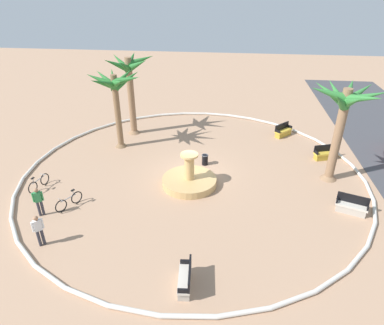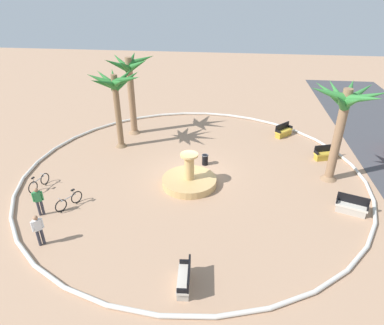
% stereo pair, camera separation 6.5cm
% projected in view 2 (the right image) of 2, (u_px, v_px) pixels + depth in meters
% --- Properties ---
extents(ground_plane, '(80.00, 80.00, 0.00)m').
position_uv_depth(ground_plane, '(193.00, 173.00, 21.72)').
color(ground_plane, tan).
extents(plaza_curb, '(21.43, 21.43, 0.20)m').
position_uv_depth(plaza_curb, '(193.00, 172.00, 21.67)').
color(plaza_curb, silver).
rests_on(plaza_curb, ground).
extents(fountain, '(3.29, 3.29, 2.09)m').
position_uv_depth(fountain, '(189.00, 180.00, 20.36)').
color(fountain, tan).
rests_on(fountain, ground).
extents(palm_tree_near_fountain, '(4.02, 4.13, 6.03)m').
position_uv_depth(palm_tree_near_fountain, '(344.00, 110.00, 18.90)').
color(palm_tree_near_fountain, '#8E6B4C').
rests_on(palm_tree_near_fountain, ground).
extents(palm_tree_by_curb, '(3.80, 3.58, 6.25)m').
position_uv_depth(palm_tree_by_curb, '(130.00, 78.00, 25.20)').
color(palm_tree_by_curb, '#8E6B4C').
rests_on(palm_tree_by_curb, ground).
extents(palm_tree_mid_plaza, '(3.84, 3.99, 5.62)m').
position_uv_depth(palm_tree_mid_plaza, '(115.00, 88.00, 23.03)').
color(palm_tree_mid_plaza, brown).
rests_on(palm_tree_mid_plaza, ground).
extents(bench_east, '(1.63, 0.62, 1.00)m').
position_uv_depth(bench_east, '(184.00, 280.00, 13.58)').
color(bench_east, beige).
rests_on(bench_east, ground).
extents(bench_west, '(0.98, 1.68, 1.00)m').
position_uv_depth(bench_west, '(325.00, 155.00, 23.22)').
color(bench_west, gold).
rests_on(bench_west, ground).
extents(bench_north, '(1.49, 1.48, 1.00)m').
position_uv_depth(bench_north, '(283.00, 132.00, 26.64)').
color(bench_north, gold).
rests_on(bench_north, ground).
extents(bench_southeast, '(1.01, 1.67, 1.00)m').
position_uv_depth(bench_southeast, '(351.00, 207.00, 17.89)').
color(bench_southeast, beige).
rests_on(bench_southeast, ground).
extents(trash_bin, '(0.46, 0.46, 0.73)m').
position_uv_depth(trash_bin, '(205.00, 159.00, 22.53)').
color(trash_bin, black).
rests_on(trash_bin, ground).
extents(bicycle_red_frame, '(1.52, 0.91, 0.94)m').
position_uv_depth(bicycle_red_frame, '(69.00, 201.00, 18.34)').
color(bicycle_red_frame, black).
rests_on(bicycle_red_frame, ground).
extents(bicycle_by_lamppost, '(1.69, 0.53, 0.94)m').
position_uv_depth(bicycle_by_lamppost, '(39.00, 183.00, 19.97)').
color(bicycle_by_lamppost, black).
rests_on(bicycle_by_lamppost, ground).
extents(person_cyclist_helmet, '(0.40, 0.41, 1.67)m').
position_uv_depth(person_cyclist_helmet, '(38.00, 229.00, 15.47)').
color(person_cyclist_helmet, '#33333D').
rests_on(person_cyclist_helmet, ground).
extents(person_cyclist_photo, '(0.34, 0.48, 1.68)m').
position_uv_depth(person_cyclist_photo, '(39.00, 200.00, 17.45)').
color(person_cyclist_photo, '#33333D').
rests_on(person_cyclist_photo, ground).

